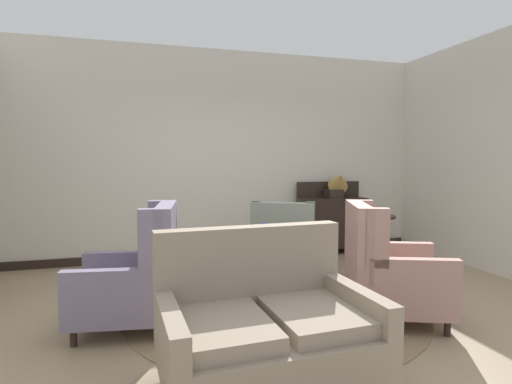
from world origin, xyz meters
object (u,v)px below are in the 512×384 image
at_px(side_table, 375,237).
at_px(gramophone, 338,184).
at_px(sideboard, 332,221).
at_px(porcelain_vase, 265,244).
at_px(armchair_beside_settee, 387,272).
at_px(settee, 265,325).
at_px(coffee_table, 264,270).
at_px(armchair_back_corner, 285,244).
at_px(armchair_foreground_right, 136,278).

xyz_separation_m(side_table, gramophone, (-0.03, 1.02, 0.67)).
relative_size(sideboard, gramophone, 2.31).
relative_size(porcelain_vase, armchair_beside_settee, 0.33).
relative_size(porcelain_vase, settee, 0.25).
bearing_deg(armchair_beside_settee, coffee_table, 83.41).
bearing_deg(armchair_back_corner, porcelain_vase, 87.20).
height_order(coffee_table, gramophone, gramophone).
xyz_separation_m(settee, side_table, (2.27, 2.26, 0.04)).
bearing_deg(armchair_beside_settee, side_table, -8.09).
distance_m(porcelain_vase, sideboard, 2.72).
distance_m(armchair_foreground_right, sideboard, 3.71).
bearing_deg(armchair_beside_settee, settee, 138.46).
bearing_deg(gramophone, settee, -124.24).
bearing_deg(sideboard, armchair_beside_settee, -106.48).
xyz_separation_m(side_table, sideboard, (-0.08, 1.11, 0.06)).
bearing_deg(porcelain_vase, side_table, 26.91).
height_order(armchair_foreground_right, armchair_beside_settee, armchair_foreground_right).
bearing_deg(porcelain_vase, armchair_foreground_right, -173.45).
bearing_deg(armchair_foreground_right, settee, 43.13).
bearing_deg(sideboard, gramophone, -62.01).
distance_m(porcelain_vase, side_table, 2.09).
bearing_deg(armchair_back_corner, sideboard, -111.11).
xyz_separation_m(coffee_table, settee, (-0.38, -1.26, -0.01)).
relative_size(settee, armchair_beside_settee, 1.29).
height_order(armchair_back_corner, side_table, armchair_back_corner).
bearing_deg(sideboard, porcelain_vase, -130.93).
height_order(armchair_back_corner, armchair_beside_settee, armchair_beside_settee).
relative_size(coffee_table, armchair_back_corner, 0.83).
xyz_separation_m(coffee_table, armchair_back_corner, (0.61, 1.06, 0.01)).
height_order(porcelain_vase, gramophone, gramophone).
xyz_separation_m(settee, sideboard, (2.19, 3.37, 0.10)).
xyz_separation_m(sideboard, gramophone, (0.05, -0.09, 0.61)).
bearing_deg(side_table, coffee_table, -152.02).
bearing_deg(sideboard, settee, -122.99).
bearing_deg(side_table, porcelain_vase, -153.09).
height_order(sideboard, gramophone, gramophone).
height_order(coffee_table, armchair_beside_settee, armchair_beside_settee).
distance_m(armchair_beside_settee, gramophone, 2.77).
xyz_separation_m(armchair_foreground_right, gramophone, (3.05, 2.10, 0.66)).
bearing_deg(porcelain_vase, armchair_beside_settee, -30.94).
bearing_deg(coffee_table, porcelain_vase, 64.26).
xyz_separation_m(porcelain_vase, gramophone, (1.82, 1.96, 0.46)).
relative_size(porcelain_vase, armchair_back_corner, 0.33).
height_order(coffee_table, armchair_back_corner, armchair_back_corner).
distance_m(porcelain_vase, armchair_beside_settee, 1.18).
bearing_deg(armchair_back_corner, coffee_table, 87.45).
xyz_separation_m(armchair_beside_settee, gramophone, (0.83, 2.56, 0.66)).
bearing_deg(coffee_table, armchair_beside_settee, -27.72).
bearing_deg(side_table, settee, -135.03).
xyz_separation_m(armchair_back_corner, side_table, (1.27, -0.06, 0.03)).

